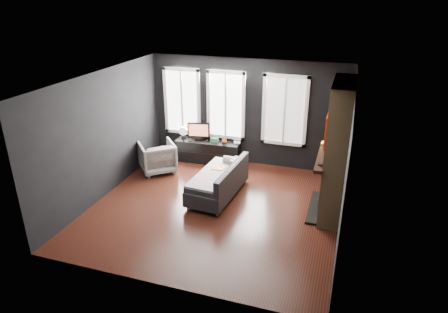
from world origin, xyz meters
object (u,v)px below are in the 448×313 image
(armchair, at_px, (157,156))
(monitor, at_px, (199,130))
(media_console, at_px, (208,151))
(mantel_vase, at_px, (325,143))
(book, at_px, (234,138))
(sofa, at_px, (218,179))
(mug, at_px, (224,141))

(armchair, xyz_separation_m, monitor, (0.72, 1.00, 0.42))
(media_console, distance_m, mantel_vase, 3.40)
(armchair, xyz_separation_m, book, (1.66, 1.06, 0.27))
(sofa, distance_m, monitor, 2.11)
(monitor, bearing_deg, sofa, -68.79)
(mug, bearing_deg, armchair, -147.20)
(monitor, bearing_deg, media_console, -15.74)
(armchair, distance_m, mantel_vase, 4.11)
(mug, xyz_separation_m, book, (0.22, 0.13, 0.05))
(media_console, bearing_deg, book, 4.51)
(armchair, height_order, mantel_vase, mantel_vase)
(book, distance_m, mantel_vase, 2.73)
(media_console, bearing_deg, mantel_vase, -24.05)
(book, bearing_deg, media_console, -173.01)
(monitor, bearing_deg, armchair, -137.21)
(monitor, height_order, mug, monitor)
(monitor, xyz_separation_m, mantel_vase, (3.28, -1.21, 0.48))
(sofa, relative_size, monitor, 3.06)
(armchair, distance_m, monitor, 1.30)
(monitor, height_order, mantel_vase, mantel_vase)
(mantel_vase, bearing_deg, monitor, 159.76)
(book, bearing_deg, sofa, -84.66)
(monitor, relative_size, book, 2.63)
(sofa, height_order, monitor, monitor)
(sofa, xyz_separation_m, monitor, (-1.11, 1.74, 0.45))
(armchair, height_order, book, armchair)
(armchair, relative_size, book, 3.74)
(armchair, distance_m, book, 1.99)
(armchair, relative_size, mantel_vase, 4.71)
(media_console, relative_size, book, 7.51)
(media_console, distance_m, book, 0.79)
(mug, bearing_deg, sofa, -76.99)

